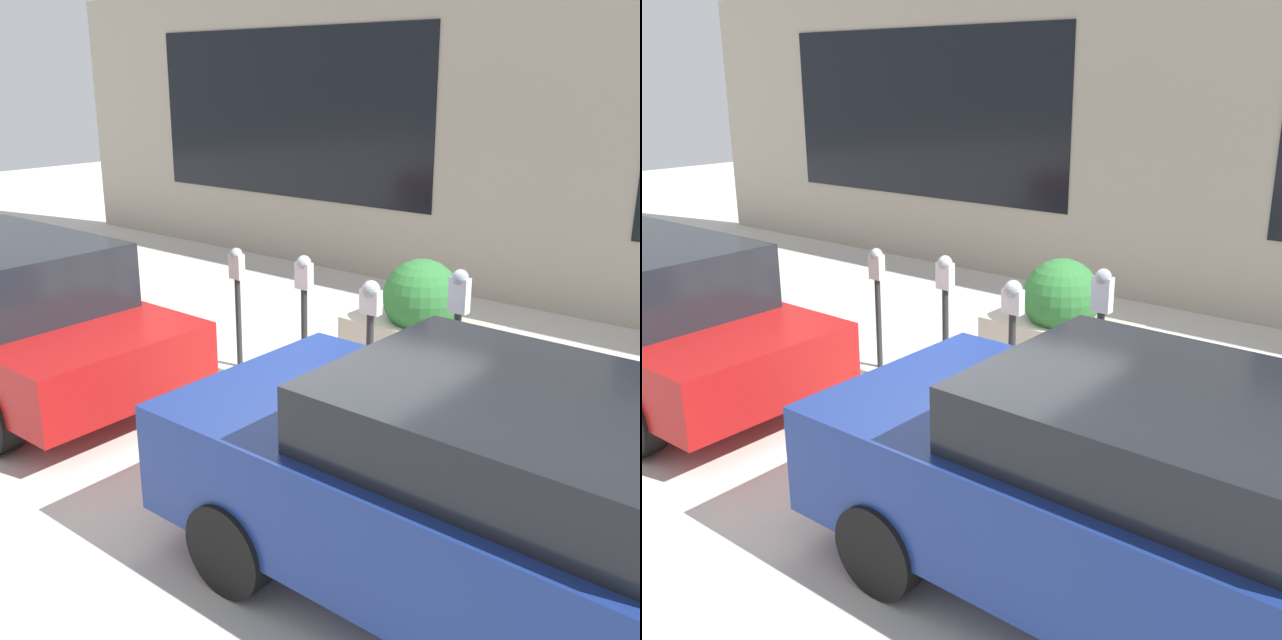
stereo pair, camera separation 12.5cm
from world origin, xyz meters
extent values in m
plane|color=beige|center=(0.00, 0.00, 0.00)|extent=(40.00, 40.00, 0.00)
cube|color=gold|center=(0.00, 0.08, 0.02)|extent=(19.00, 0.16, 0.04)
cube|color=#9E9384|center=(0.00, -4.48, 2.22)|extent=(19.00, 0.15, 4.43)
cube|color=black|center=(4.28, -4.39, 2.44)|extent=(5.70, 0.02, 2.66)
cylinder|color=#232326|center=(-1.31, -0.33, 0.58)|extent=(0.06, 0.06, 1.16)
cube|color=silver|center=(-1.31, -0.33, 1.31)|extent=(0.17, 0.09, 0.30)
sphere|color=gray|center=(-1.31, -0.33, 1.46)|extent=(0.14, 0.14, 0.14)
cylinder|color=#232326|center=(-0.42, -0.32, 0.48)|extent=(0.07, 0.07, 0.97)
cube|color=silver|center=(-0.42, -0.32, 1.08)|extent=(0.20, 0.09, 0.23)
sphere|color=gray|center=(-0.42, -0.32, 1.20)|extent=(0.17, 0.17, 0.17)
cylinder|color=#232326|center=(0.40, -0.34, 0.53)|extent=(0.06, 0.06, 1.05)
cube|color=silver|center=(0.40, -0.34, 1.19)|extent=(0.17, 0.09, 0.26)
sphere|color=gray|center=(0.40, -0.34, 1.32)|extent=(0.14, 0.14, 0.14)
cylinder|color=#232326|center=(1.34, -0.35, 0.50)|extent=(0.06, 0.06, 0.99)
cube|color=silver|center=(1.34, -0.35, 1.13)|extent=(0.16, 0.09, 0.27)
sphere|color=gray|center=(1.34, -0.35, 1.26)|extent=(0.13, 0.13, 0.13)
cube|color=#B2A899|center=(-0.24, -1.49, 0.28)|extent=(1.55, 0.85, 0.56)
sphere|color=#28662D|center=(-0.24, -1.49, 0.82)|extent=(0.82, 0.82, 0.82)
cube|color=navy|center=(-2.56, 1.48, 0.68)|extent=(4.06, 1.85, 0.74)
cube|color=black|center=(-2.72, 1.48, 1.25)|extent=(2.11, 1.62, 0.40)
cylinder|color=black|center=(-1.30, 0.63, 0.30)|extent=(0.61, 0.22, 0.61)
cylinder|color=black|center=(-1.30, 2.32, 0.30)|extent=(0.61, 0.22, 0.61)
cylinder|color=black|center=(1.54, 0.67, 0.33)|extent=(0.65, 0.22, 0.65)
camera|label=1|loc=(-4.20, 5.00, 3.04)|focal=42.00mm
camera|label=2|loc=(-4.10, 5.08, 3.04)|focal=42.00mm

